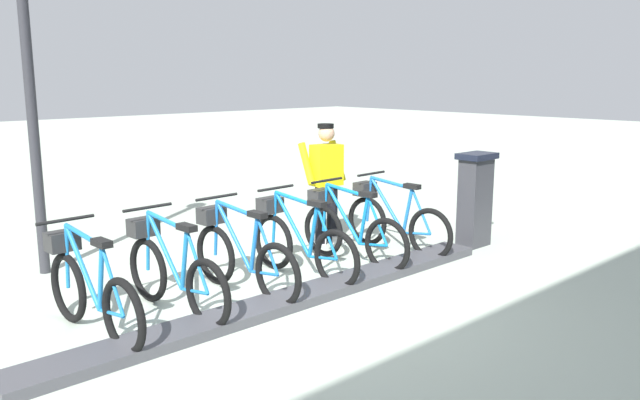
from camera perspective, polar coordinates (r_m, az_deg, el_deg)
name	(u,v)px	position (r m, az deg, el deg)	size (l,w,h in m)	color
ground_plane	(293,303)	(6.69, -2.38, -9.14)	(60.00, 60.00, 0.00)	#B0BEAD
dock_rail_base	(293,299)	(6.67, -2.38, -8.74)	(0.44, 5.76, 0.10)	#47474C
payment_kiosk	(475,198)	(8.96, 13.57, 0.17)	(0.36, 0.52, 1.28)	#38383D
bike_docked_0	(393,220)	(8.55, 6.50, -1.73)	(1.72, 0.54, 1.02)	black
bike_docked_1	(349,230)	(7.95, 2.61, -2.64)	(1.72, 0.54, 1.02)	black
bike_docked_2	(299,241)	(7.40, -1.89, -3.67)	(1.72, 0.54, 1.02)	black
bike_docked_3	(240,255)	(6.91, -7.08, -4.82)	(1.72, 0.54, 1.02)	black
bike_docked_4	(172,270)	(6.48, -13.03, -6.10)	(1.72, 0.54, 1.02)	black
bike_docked_5	(89,289)	(6.14, -19.77, -7.45)	(1.72, 0.54, 1.02)	black
worker_near_rack	(326,179)	(8.80, 0.54, 1.89)	(0.51, 0.66, 1.66)	white
lamp_post	(27,51)	(8.02, -24.58, 11.94)	(0.32, 0.32, 3.92)	#2D2D33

